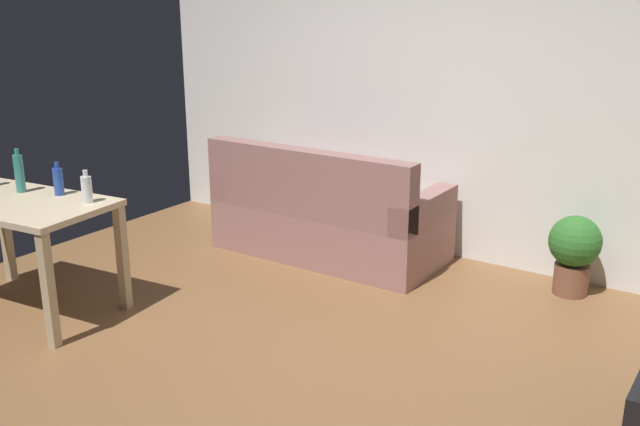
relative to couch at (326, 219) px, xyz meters
name	(u,v)px	position (x,y,z in m)	size (l,w,h in m)	color
ground_plane	(259,353)	(0.57, -1.59, -0.32)	(5.20, 4.40, 0.02)	brown
wall_rear	(430,84)	(0.57, 0.61, 1.04)	(5.20, 0.10, 2.70)	white
couch	(326,219)	(0.00, 0.00, 0.00)	(1.81, 0.84, 0.92)	#996B66
desk	(19,217)	(-1.09, -1.96, 0.34)	(1.27, 0.82, 0.76)	#C6B28E
potted_plant	(574,249)	(1.86, 0.31, 0.02)	(0.36, 0.36, 0.57)	brown
bottle_tall	(19,173)	(-1.24, -1.83, 0.58)	(0.06, 0.06, 0.29)	teal
bottle_blue	(58,181)	(-0.97, -1.73, 0.55)	(0.06, 0.06, 0.22)	#2347A3
bottle_clear	(87,189)	(-0.66, -1.75, 0.54)	(0.07, 0.07, 0.21)	silver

